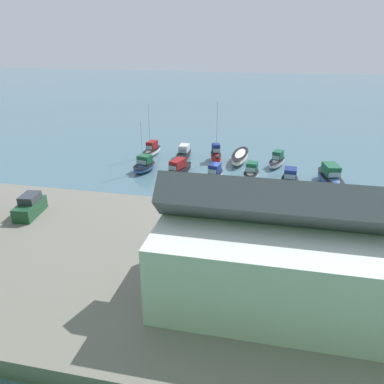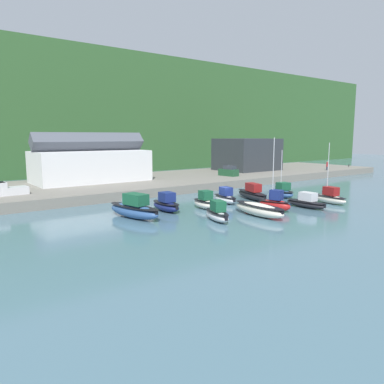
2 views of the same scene
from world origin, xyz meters
The scene contains 20 objects.
ground_plane centered at (0.00, 0.00, 0.00)m, with size 320.00×320.00×0.00m, color slate.
hillside_backdrop centered at (0.00, 89.60, 15.77)m, with size 240.00×79.77×31.54m.
quay_promenade centered at (0.00, 22.85, 0.72)m, with size 126.58×24.39×1.44m.
harbor_clubhouse centered at (-8.86, 25.63, 4.63)m, with size 20.26×9.95×8.87m.
yacht_club_building centered at (30.59, 25.26, 5.24)m, with size 13.39×11.15×7.60m.
moored_boat_0 centered at (-14.24, -0.67, 1.10)m, with size 3.96×8.75×2.96m.
moored_boat_1 centered at (-8.94, 0.52, 0.91)m, with size 2.48×5.69×2.50m.
moored_boat_2 centered at (-3.81, -1.11, 0.89)m, with size 2.49×4.69×2.46m.
moored_boat_3 centered at (1.19, 0.40, 0.85)m, with size 2.84×5.57×2.36m.
moored_boat_4 centered at (6.55, 0.17, 0.92)m, with size 4.06×8.21×2.53m.
moored_boat_5 centered at (11.86, -1.26, 0.88)m, with size 3.39×5.14×7.48m.
moored_boat_6 centered at (-7.30, -7.72, 0.86)m, with size 3.32×5.63×2.39m.
moored_boat_7 centered at (-1.54, -8.79, 0.83)m, with size 2.91×8.39×1.57m.
moored_boat_8 centered at (2.23, -8.03, 1.07)m, with size 2.80×4.66×9.48m.
moored_boat_9 centered at (7.66, -8.89, 0.75)m, with size 2.05×6.30×2.12m.
moored_boat_10 centered at (13.16, -8.82, 0.89)m, with size 2.62×6.21×8.71m.
parked_car_1 centered at (17.72, 17.74, 2.36)m, with size 2.33×4.40×2.16m.
pickup_truck_0 centered at (-24.63, 17.30, 2.27)m, with size 4.83×2.22×1.90m.
person_on_quay centered at (45.71, 13.13, 2.55)m, with size 0.40×0.40×2.14m.
dog_on_quay centered at (58.81, 15.16, 1.90)m, with size 0.84×0.68×0.68m.
Camera 2 is at (-34.90, -39.64, 9.67)m, focal length 35.00 mm.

